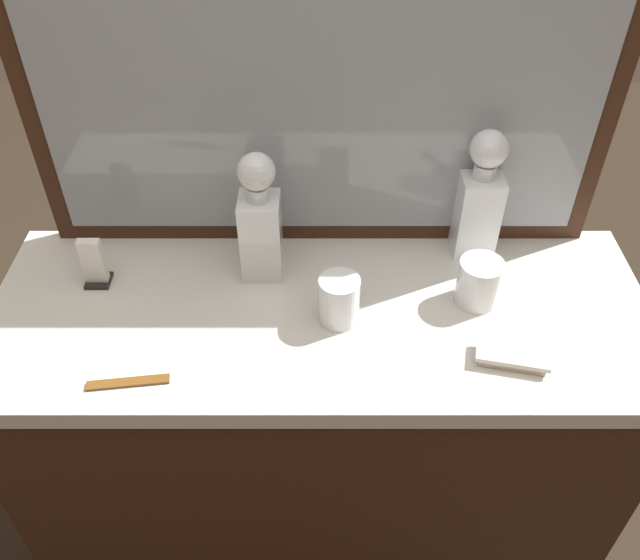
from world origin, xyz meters
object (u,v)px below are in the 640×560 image
(silver_brush_rear, at_px, (512,357))
(napkin_holder, at_px, (95,265))
(crystal_tumbler_far_left, at_px, (479,284))
(tortoiseshell_comb, at_px, (128,382))
(crystal_decanter_far_right, at_px, (261,228))
(crystal_decanter_rear, at_px, (479,205))
(crystal_tumbler_right, at_px, (339,302))

(silver_brush_rear, height_order, napkin_holder, napkin_holder)
(crystal_tumbler_far_left, bearing_deg, napkin_holder, 176.00)
(tortoiseshell_comb, bearing_deg, crystal_decanter_far_right, 54.18)
(crystal_decanter_rear, distance_m, tortoiseshell_comb, 0.79)
(silver_brush_rear, distance_m, tortoiseshell_comb, 0.70)
(crystal_decanter_rear, height_order, silver_brush_rear, crystal_decanter_rear)
(crystal_decanter_rear, height_order, tortoiseshell_comb, crystal_decanter_rear)
(silver_brush_rear, bearing_deg, crystal_tumbler_far_left, 102.81)
(crystal_decanter_far_right, distance_m, crystal_tumbler_far_left, 0.45)
(crystal_decanter_rear, height_order, crystal_decanter_far_right, crystal_decanter_rear)
(crystal_decanter_rear, xyz_separation_m, crystal_decanter_far_right, (-0.45, -0.08, -0.00))
(crystal_tumbler_far_left, bearing_deg, crystal_decanter_far_right, 168.21)
(tortoiseshell_comb, distance_m, napkin_holder, 0.30)
(crystal_decanter_far_right, relative_size, crystal_tumbler_far_left, 2.92)
(tortoiseshell_comb, relative_size, napkin_holder, 1.35)
(crystal_tumbler_far_left, distance_m, silver_brush_rear, 0.17)
(crystal_tumbler_far_left, distance_m, napkin_holder, 0.78)
(crystal_decanter_rear, relative_size, crystal_decanter_far_right, 1.02)
(silver_brush_rear, xyz_separation_m, napkin_holder, (-0.82, 0.22, 0.03))
(crystal_decanter_rear, distance_m, crystal_tumbler_right, 0.38)
(tortoiseshell_comb, bearing_deg, crystal_tumbler_right, 23.41)
(crystal_tumbler_far_left, relative_size, silver_brush_rear, 0.68)
(crystal_decanter_rear, relative_size, napkin_holder, 2.65)
(crystal_tumbler_far_left, relative_size, tortoiseshell_comb, 0.66)
(crystal_decanter_far_right, height_order, silver_brush_rear, crystal_decanter_far_right)
(crystal_decanter_rear, bearing_deg, crystal_tumbler_right, -143.47)
(silver_brush_rear, bearing_deg, crystal_decanter_rear, 93.49)
(crystal_tumbler_right, xyz_separation_m, tortoiseshell_comb, (-0.38, -0.16, -0.04))
(crystal_decanter_far_right, distance_m, silver_brush_rear, 0.55)
(crystal_decanter_far_right, height_order, tortoiseshell_comb, crystal_decanter_far_right)
(crystal_decanter_rear, relative_size, tortoiseshell_comb, 1.97)
(crystal_tumbler_right, xyz_separation_m, crystal_tumbler_far_left, (0.28, 0.05, -0.00))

